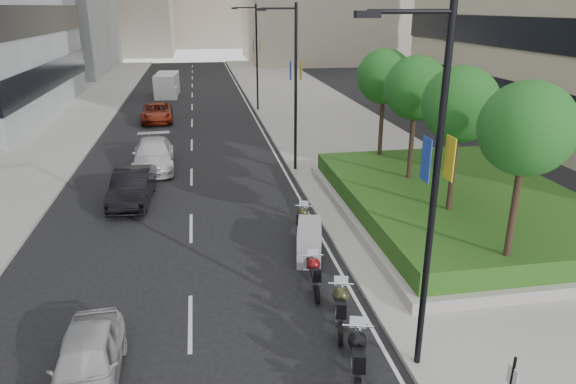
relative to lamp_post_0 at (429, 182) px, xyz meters
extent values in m
cube|color=#9E9B93|center=(4.86, 29.00, -4.99)|extent=(10.00, 100.00, 0.15)
cube|color=#9E9B93|center=(-16.14, 29.00, -4.99)|extent=(8.00, 100.00, 0.15)
cube|color=silver|center=(-0.44, 29.00, -5.06)|extent=(0.12, 100.00, 0.01)
cube|color=silver|center=(-5.64, 29.00, -5.06)|extent=(0.12, 100.00, 0.01)
cube|color=#A19D96|center=(5.86, 9.00, -4.72)|extent=(10.00, 14.00, 0.40)
cube|color=#164914|center=(5.86, 9.00, -4.12)|extent=(9.40, 13.40, 0.80)
cylinder|color=#332319|center=(4.36, 3.00, -2.52)|extent=(0.22, 0.22, 4.00)
sphere|color=#194916|center=(4.36, 3.00, 0.38)|extent=(2.80, 2.80, 2.80)
cylinder|color=#332319|center=(4.36, 7.00, -2.52)|extent=(0.22, 0.22, 4.00)
sphere|color=#194916|center=(4.36, 7.00, 0.38)|extent=(2.80, 2.80, 2.80)
cylinder|color=#332319|center=(4.36, 11.00, -2.52)|extent=(0.22, 0.22, 4.00)
sphere|color=#194916|center=(4.36, 11.00, 0.38)|extent=(2.80, 2.80, 2.80)
cylinder|color=#332319|center=(4.36, 15.00, -2.52)|extent=(0.22, 0.22, 4.00)
sphere|color=#194916|center=(4.36, 15.00, 0.38)|extent=(2.80, 2.80, 2.80)
cylinder|color=black|center=(0.16, 0.00, -0.57)|extent=(0.16, 0.16, 9.00)
cylinder|color=black|center=(-0.74, 0.00, 3.63)|extent=(1.80, 0.10, 0.10)
cube|color=black|center=(-1.64, 0.00, 3.58)|extent=(0.50, 0.22, 0.14)
cube|color=yellow|center=(0.44, 0.00, 0.53)|extent=(0.02, 0.45, 1.00)
cube|color=#1C3C9B|center=(-0.12, 0.00, 0.53)|extent=(0.02, 0.45, 1.00)
cylinder|color=black|center=(0.16, 17.00, -0.57)|extent=(0.16, 0.16, 9.00)
cylinder|color=black|center=(-0.74, 17.00, 3.63)|extent=(1.80, 0.10, 0.10)
cube|color=black|center=(-1.64, 17.00, 3.58)|extent=(0.50, 0.22, 0.14)
cube|color=yellow|center=(0.44, 17.00, 0.53)|extent=(0.02, 0.45, 1.00)
cube|color=#1C3C9B|center=(-0.12, 17.00, 0.53)|extent=(0.02, 0.45, 1.00)
cylinder|color=black|center=(0.16, 35.00, -0.57)|extent=(0.16, 0.16, 9.00)
cylinder|color=black|center=(-0.74, 35.00, 3.63)|extent=(1.80, 0.10, 0.10)
cube|color=black|center=(-1.64, 35.00, 3.58)|extent=(0.50, 0.22, 0.14)
cube|color=yellow|center=(0.44, 35.00, 0.53)|extent=(0.02, 0.45, 1.00)
cube|color=#1C3C9B|center=(-0.12, 35.00, 0.53)|extent=(0.02, 0.45, 1.00)
cube|color=silver|center=(0.66, -3.00, -3.02)|extent=(0.02, 0.32, 0.42)
cylinder|color=black|center=(-1.29, 0.62, -4.73)|extent=(0.30, 0.68, 0.67)
cube|color=silver|center=(-1.54, -0.26, -4.55)|extent=(0.56, 0.97, 0.45)
sphere|color=black|center=(-1.44, 0.08, -4.14)|extent=(0.52, 0.52, 0.52)
cube|color=black|center=(-1.62, -0.57, -4.20)|extent=(0.51, 0.86, 0.17)
cylinder|color=silver|center=(-1.36, 0.36, -3.90)|extent=(0.78, 0.27, 0.05)
cylinder|color=black|center=(-1.55, 1.24, -4.75)|extent=(0.28, 0.64, 0.63)
cylinder|color=black|center=(-1.13, 2.82, -4.75)|extent=(0.28, 0.64, 0.63)
cube|color=silver|center=(-1.35, 1.98, -4.57)|extent=(0.52, 0.92, 0.43)
sphere|color=#2E2F1A|center=(-1.26, 2.31, -4.19)|extent=(0.49, 0.49, 0.49)
cube|color=black|center=(-1.43, 1.68, -4.25)|extent=(0.47, 0.81, 0.16)
cylinder|color=silver|center=(-1.19, 2.57, -3.96)|extent=(0.74, 0.24, 0.05)
cylinder|color=black|center=(-1.71, 3.40, -4.77)|extent=(0.17, 0.59, 0.59)
cylinder|color=black|center=(-1.56, 4.90, -4.77)|extent=(0.17, 0.59, 0.59)
cube|color=silver|center=(-1.64, 4.10, -4.61)|extent=(0.36, 0.83, 0.40)
sphere|color=maroon|center=(-1.61, 4.41, -4.25)|extent=(0.45, 0.45, 0.45)
cube|color=black|center=(-1.67, 3.82, -4.31)|extent=(0.33, 0.73, 0.15)
cylinder|color=silver|center=(-1.58, 4.67, -4.04)|extent=(0.70, 0.12, 0.05)
cylinder|color=black|center=(-1.48, 5.70, -4.75)|extent=(0.26, 0.63, 0.62)
cylinder|color=black|center=(-1.12, 7.27, -4.75)|extent=(0.26, 0.63, 0.62)
cube|color=gray|center=(-1.30, 6.49, -4.41)|extent=(1.31, 2.25, 1.26)
cylinder|color=black|center=(-1.40, 7.88, -4.77)|extent=(0.30, 0.60, 0.59)
cylinder|color=black|center=(-0.91, 9.32, -4.77)|extent=(0.30, 0.60, 0.59)
cube|color=silver|center=(-1.17, 8.56, -4.61)|extent=(0.53, 0.86, 0.40)
sphere|color=#30311B|center=(-1.07, 8.85, -4.25)|extent=(0.46, 0.46, 0.46)
cube|color=black|center=(-1.26, 8.28, -4.30)|extent=(0.48, 0.76, 0.15)
cylinder|color=silver|center=(-0.98, 9.10, -4.04)|extent=(0.68, 0.27, 0.05)
imported|color=#B3B2B4|center=(-8.06, 0.74, -4.39)|extent=(1.73, 4.01, 1.35)
imported|color=black|center=(-8.33, 13.50, -4.28)|extent=(1.92, 4.87, 1.58)
imported|color=silver|center=(-7.75, 19.00, -4.26)|extent=(2.47, 5.61, 1.60)
imported|color=maroon|center=(-8.39, 32.14, -4.34)|extent=(2.59, 5.29, 1.45)
cube|color=white|center=(-8.14, 44.81, -3.91)|extent=(2.41, 5.60, 2.30)
cube|color=white|center=(-8.14, 42.73, -4.46)|extent=(2.16, 1.44, 1.21)
cylinder|color=black|center=(-9.02, 42.83, -4.68)|extent=(0.27, 0.77, 0.77)
cylinder|color=black|center=(-7.26, 42.83, -4.68)|extent=(0.27, 0.77, 0.77)
cylinder|color=black|center=(-9.02, 46.56, -4.68)|extent=(0.27, 0.77, 0.77)
cylinder|color=black|center=(-7.26, 46.56, -4.68)|extent=(0.27, 0.77, 0.77)
camera|label=1|loc=(-5.02, -10.24, 3.73)|focal=32.00mm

